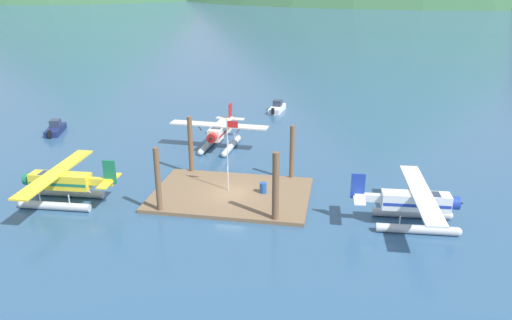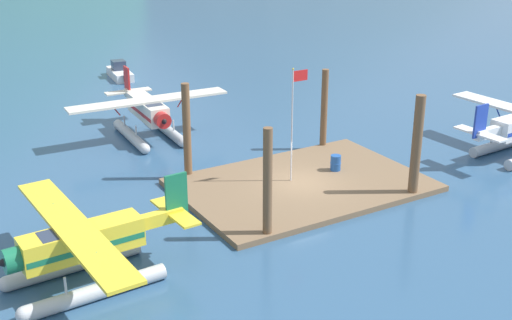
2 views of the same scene
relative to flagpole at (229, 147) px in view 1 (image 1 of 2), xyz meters
name	(u,v)px [view 1 (image 1 of 2)]	position (x,y,z in m)	size (l,w,h in m)	color
ground_plane	(231,196)	(0.25, -0.53, -4.14)	(1200.00, 1200.00, 0.00)	#2D5175
dock_platform	(231,194)	(0.25, -0.53, -3.99)	(12.85, 8.81, 0.30)	brown
piling_near_left	(158,181)	(-4.42, -4.56, -1.48)	(0.42, 0.42, 5.31)	brown
piling_near_right	(276,188)	(4.49, -4.48, -1.40)	(0.51, 0.51, 5.48)	brown
piling_far_left	(191,146)	(-4.46, 3.73, -1.42)	(0.44, 0.44, 5.43)	brown
piling_far_right	(292,153)	(4.76, 3.78, -1.61)	(0.41, 0.41, 5.06)	brown
flagpole	(229,147)	(0.00, 0.00, 0.00)	(0.95, 0.10, 6.19)	silver
fuel_drum	(263,188)	(2.85, -0.04, -3.40)	(0.62, 0.62, 0.88)	#1E4C99
seaplane_yellow_port_aft	(61,185)	(-12.74, -4.21, -2.56)	(7.98, 10.46, 3.84)	#B7BABF
seaplane_white_stbd_aft	(416,206)	(14.50, -3.16, -2.56)	(7.98, 10.46, 3.84)	#B7BABF
seaplane_cream_bow_left	(220,134)	(-3.69, 11.30, -2.56)	(10.46, 7.98, 3.84)	#B7BABF
boat_navy_open_west	(56,128)	(-23.99, 13.31, -3.65)	(2.60, 4.76, 1.50)	navy
boat_white_open_north	(277,108)	(0.20, 27.72, -3.65)	(1.96, 4.88, 1.50)	silver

